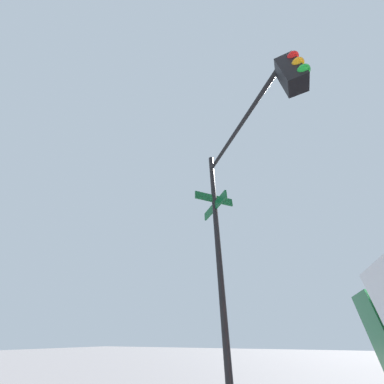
# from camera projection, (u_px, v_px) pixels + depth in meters

# --- Properties ---
(traffic_signal_near) EXTENTS (2.53, 2.59, 5.96)m
(traffic_signal_near) POSITION_uv_depth(u_px,v_px,m) (245.00, 177.00, 3.66)
(traffic_signal_near) COLOR black
(traffic_signal_near) RESTS_ON ground_plane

